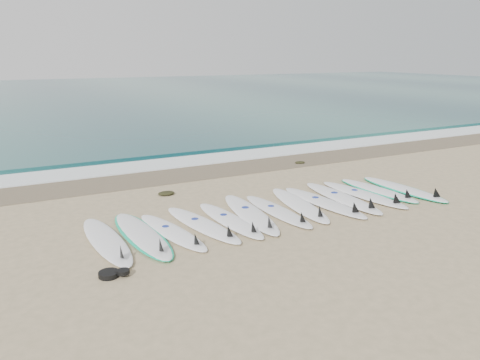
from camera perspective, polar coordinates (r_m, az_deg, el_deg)
name	(u,v)px	position (r m, az deg, el deg)	size (l,w,h in m)	color
ground	(278,212)	(10.22, 4.61, -3.95)	(120.00, 120.00, 0.00)	tan
ocean	(67,96)	(41.14, -20.32, 9.61)	(120.00, 55.00, 0.03)	#1E5656
wet_sand_band	(204,171)	(13.73, -4.43, 1.07)	(120.00, 1.80, 0.01)	brown
foam_band	(187,161)	(14.99, -6.53, 2.27)	(120.00, 1.40, 0.04)	silver
wave_crest	(171,152)	(16.36, -8.41, 3.41)	(120.00, 1.00, 0.10)	#1E5656
surfboard_0	(107,241)	(8.86, -15.89, -7.18)	(0.69, 2.70, 0.34)	white
surfboard_1	(142,235)	(9.01, -11.81, -6.57)	(0.81, 2.78, 0.35)	silver
surfboard_2	(173,232)	(9.04, -8.13, -6.32)	(0.91, 2.46, 0.31)	white
surfboard_3	(204,225)	(9.34, -4.47, -5.45)	(0.96, 2.63, 0.33)	white
surfboard_4	(231,220)	(9.56, -1.10, -4.94)	(0.67, 2.52, 0.32)	white
surfboard_5	(251,214)	(9.91, 1.38, -4.14)	(0.92, 2.85, 0.36)	white
surfboard_6	(279,211)	(10.12, 4.74, -3.82)	(0.58, 2.51, 0.32)	white
surfboard_7	(300,205)	(10.58, 7.35, -3.02)	(0.95, 2.75, 0.35)	white
surfboard_8	(325,202)	(10.83, 10.35, -2.71)	(0.77, 2.75, 0.35)	white
surfboard_9	(343,198)	(11.26, 12.50, -2.13)	(0.67, 2.82, 0.36)	white
surfboard_10	(365,195)	(11.64, 14.99, -1.73)	(0.82, 2.72, 0.34)	white
surfboard_11	(379,190)	(12.14, 16.55, -1.22)	(0.78, 2.52, 0.31)	white
surfboard_12	(404,189)	(12.44, 19.39, -1.04)	(0.76, 2.68, 0.34)	white
seaweed_near	(166,193)	(11.57, -8.98, -1.60)	(0.41, 0.32, 0.08)	black
seaweed_far	(300,162)	(14.81, 7.32, 2.14)	(0.34, 0.26, 0.07)	black
leash_coil	(112,274)	(7.63, -15.33, -10.95)	(0.46, 0.36, 0.11)	black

